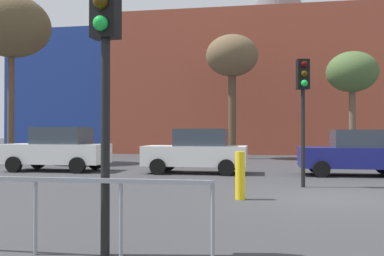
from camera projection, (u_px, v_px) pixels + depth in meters
ground_plane at (330, 198)px, 10.52m from camera, size 200.00×200.00×0.00m
building_backdrop at (278, 90)px, 37.26m from camera, size 44.74×13.19×12.97m
parked_car_0 at (58, 149)px, 18.08m from camera, size 4.30×2.11×1.86m
parked_car_1 at (197, 151)px, 17.09m from camera, size 4.11×2.02×1.78m
parked_car_2 at (355, 153)px, 16.08m from camera, size 4.01×1.97×1.74m
traffic_light_near_left at (105, 45)px, 5.65m from camera, size 0.38×0.38×3.78m
traffic_light_island at (303, 93)px, 12.70m from camera, size 0.40×0.39×3.82m
bare_tree_0 at (352, 73)px, 24.82m from camera, size 2.96×2.96×6.36m
bare_tree_1 at (11, 27)px, 22.35m from camera, size 4.05×4.05×8.83m
bare_tree_2 at (232, 58)px, 26.67m from camera, size 3.26×3.26×7.76m
bollard_yellow_1 at (240, 175)px, 10.35m from camera, size 0.24×0.24×1.17m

